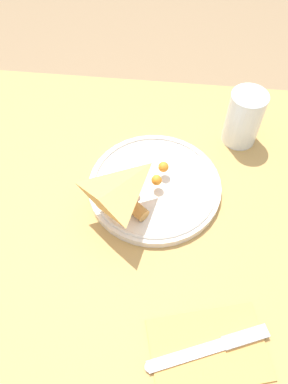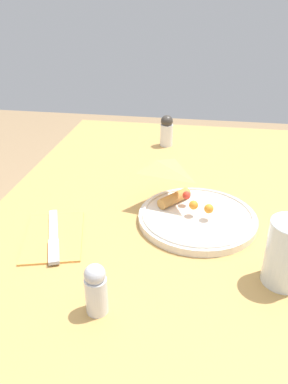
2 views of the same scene
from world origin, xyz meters
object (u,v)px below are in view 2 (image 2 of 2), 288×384
object	(u,v)px
napkin_folded	(54,236)
salt_shaker	(96,289)
butter_knife	(54,237)
milk_glass	(287,256)
plate_pizza	(196,216)
dining_table	(167,234)
pepper_shaker	(167,131)

from	to	relation	value
napkin_folded	salt_shaker	size ratio (longest dim) A/B	2.21
butter_knife	milk_glass	bearing A→B (deg)	-118.63
butter_knife	plate_pizza	bearing A→B (deg)	-89.13
napkin_folded	salt_shaker	xyz separation A→B (m)	(-0.17, -0.14, 0.04)
dining_table	milk_glass	xyz separation A→B (m)	(-0.27, -0.22, 0.16)
napkin_folded	pepper_shaker	xyz separation A→B (m)	(0.54, -0.17, 0.05)
pepper_shaker	dining_table	bearing A→B (deg)	-172.78
milk_glass	pepper_shaker	bearing A→B (deg)	23.86
dining_table	salt_shaker	distance (m)	0.42
napkin_folded	pepper_shaker	world-z (taller)	pepper_shaker
plate_pizza	butter_knife	size ratio (longest dim) A/B	1.36
milk_glass	pepper_shaker	size ratio (longest dim) A/B	1.19
dining_table	napkin_folded	xyz separation A→B (m)	(-0.21, 0.21, 0.11)
dining_table	pepper_shaker	bearing A→B (deg)	7.22
dining_table	plate_pizza	distance (m)	0.17
dining_table	milk_glass	distance (m)	0.38
plate_pizza	milk_glass	xyz separation A→B (m)	(-0.17, -0.15, 0.04)
dining_table	butter_knife	bearing A→B (deg)	136.37
plate_pizza	butter_knife	bearing A→B (deg)	112.89
milk_glass	pepper_shaker	distance (m)	0.66
dining_table	napkin_folded	size ratio (longest dim) A/B	5.65
milk_glass	butter_knife	distance (m)	0.43
dining_table	butter_knife	size ratio (longest dim) A/B	5.96
napkin_folded	pepper_shaker	bearing A→B (deg)	-17.10
dining_table	salt_shaker	xyz separation A→B (m)	(-0.38, 0.07, 0.15)
pepper_shaker	salt_shaker	bearing A→B (deg)	177.87
plate_pizza	salt_shaker	size ratio (longest dim) A/B	2.85
milk_glass	pepper_shaker	world-z (taller)	milk_glass
plate_pizza	pepper_shaker	world-z (taller)	pepper_shaker
plate_pizza	salt_shaker	distance (m)	0.32
napkin_folded	butter_knife	distance (m)	0.01
milk_glass	salt_shaker	size ratio (longest dim) A/B	1.33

